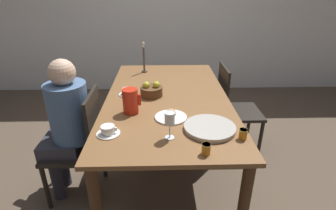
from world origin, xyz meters
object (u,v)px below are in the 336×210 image
Objects in this scene: candlestick_tall at (144,61)px; teacup_across at (128,92)px; chair_person_side at (82,144)px; person_seated at (66,120)px; teacup_near_person at (108,131)px; fruit_bowl at (151,91)px; jam_jar_red at (243,134)px; wine_glass_water at (169,120)px; jam_jar_amber at (206,148)px; serving_tray at (210,128)px; red_pitcher at (130,101)px; bread_plate at (171,116)px; chair_opposite at (233,107)px.

teacup_across is at bearing -100.01° from candlestick_tall.
person_seated is at bearing 83.63° from chair_person_side.
teacup_near_person is 0.80× the size of fruit_bowl.
fruit_bowl reaches higher than teacup_across.
chair_person_side is 1.25m from jam_jar_red.
chair_person_side is 5.24× the size of wine_glass_water.
teacup_near_person and teacup_across have the same top height.
fruit_bowl is at bearing 101.05° from wine_glass_water.
serving_tray is at bearing 75.84° from jam_jar_amber.
wine_glass_water is 1.16× the size of teacup_near_person.
candlestick_tall is at bearing 105.96° from jam_jar_amber.
red_pitcher is 0.33m from teacup_near_person.
jam_jar_red is (0.43, -0.28, 0.02)m from bread_plate.
chair_opposite is 1.31m from wine_glass_water.
wine_glass_water is (0.77, -0.41, 0.22)m from person_seated.
chair_opposite reaches higher than jam_jar_red.
person_seated is at bearing -148.25° from teacup_across.
chair_opposite is 1.34m from jam_jar_amber.
chair_person_side reaches higher than jam_jar_red.
person_seated reaches higher than fruit_bowl.
teacup_across is (-0.06, 0.33, -0.07)m from red_pitcher.
jam_jar_red is 0.21× the size of candlestick_tall.
person_seated is at bearing 160.48° from jam_jar_red.
serving_tray is (1.04, -0.32, 0.10)m from person_seated.
person_seated reaches higher than teacup_near_person.
jam_jar_amber is (0.18, -0.43, 0.02)m from bread_plate.
teacup_near_person is at bearing 174.76° from jam_jar_red.
bread_plate is (-0.24, 0.17, 0.00)m from serving_tray.
person_seated is at bearing -121.83° from candlestick_tall.
fruit_bowl is at bearing -65.17° from chair_person_side.
person_seated is 6.73× the size of wine_glass_water.
person_seated reaches higher than wine_glass_water.
jam_jar_amber reaches higher than teacup_across.
teacup_near_person is at bearing -47.51° from chair_opposite.
chair_person_side is at bearing -141.24° from teacup_across.
jam_jar_amber is (0.47, -0.53, -0.06)m from red_pitcher.
teacup_across is (0.35, 0.28, 0.32)m from chair_person_side.
person_seated is 0.54m from teacup_near_person.
red_pitcher is at bearing -115.04° from fruit_bowl.
chair_opposite is 1.60m from person_seated.
red_pitcher is at bearing 69.56° from teacup_near_person.
chair_person_side is 0.56m from teacup_across.
wine_glass_water reaches higher than chair_person_side.
candlestick_tall is at bearing 87.16° from red_pitcher.
jam_jar_amber and jam_jar_red have the same top height.
serving_tray is (0.59, -0.60, -0.01)m from teacup_across.
candlestick_tall is at bearing 103.06° from bread_plate.
jam_jar_red is at bearing -109.52° from person_seated.
fruit_bowl is at bearing -81.61° from candlestick_tall.
jam_jar_amber is at bearing -149.14° from jam_jar_red.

